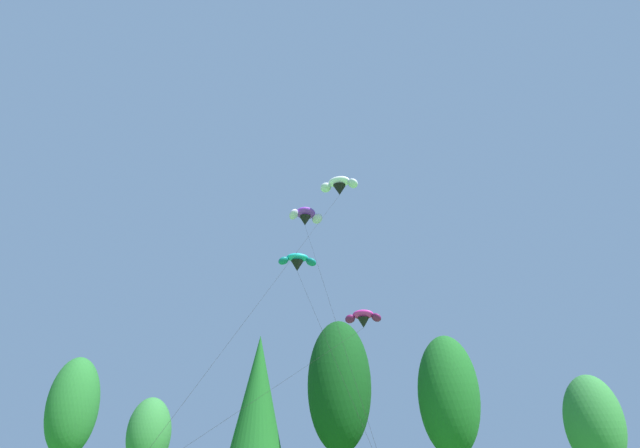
# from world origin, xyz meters

# --- Properties ---
(treeline_tree_a) EXTENTS (5.46, 5.46, 13.56)m
(treeline_tree_a) POSITION_xyz_m (-37.14, 47.21, 8.21)
(treeline_tree_a) COLOR #472D19
(treeline_tree_a) RESTS_ON ground_plane
(treeline_tree_b) EXTENTS (4.05, 4.05, 8.34)m
(treeline_tree_b) POSITION_xyz_m (-23.80, 43.19, 5.04)
(treeline_tree_b) COLOR #472D19
(treeline_tree_b) RESTS_ON ground_plane
(treeline_tree_c) EXTENTS (4.69, 4.69, 14.05)m
(treeline_tree_c) POSITION_xyz_m (-13.88, 45.60, 8.80)
(treeline_tree_c) COLOR #472D19
(treeline_tree_c) RESTS_ON ground_plane
(treeline_tree_d) EXTENTS (5.89, 5.89, 15.15)m
(treeline_tree_d) POSITION_xyz_m (-6.28, 47.03, 9.18)
(treeline_tree_d) COLOR #472D19
(treeline_tree_d) RESTS_ON ground_plane
(treeline_tree_e) EXTENTS (5.43, 5.43, 13.46)m
(treeline_tree_e) POSITION_xyz_m (3.34, 49.01, 8.15)
(treeline_tree_e) COLOR #472D19
(treeline_tree_e) RESTS_ON ground_plane
(treeline_tree_f) EXTENTS (4.18, 4.18, 8.80)m
(treeline_tree_f) POSITION_xyz_m (14.23, 44.57, 5.33)
(treeline_tree_f) COLOR #472D19
(treeline_tree_f) RESTS_ON ground_plane
(parafoil_kite_high_white) EXTENTS (4.72, 21.79, 24.66)m
(parafoil_kite_high_white) POSITION_xyz_m (-3.35, 38.64, 25.32)
(parafoil_kite_high_white) COLOR white
(parafoil_kite_mid_purple) EXTENTS (11.60, 16.77, 22.22)m
(parafoil_kite_mid_purple) POSITION_xyz_m (-6.69, 38.94, 22.94)
(parafoil_kite_mid_purple) COLOR purple
(parafoil_kite_far_magenta) EXTENTS (6.64, 19.82, 11.75)m
(parafoil_kite_far_magenta) POSITION_xyz_m (-1.05, 36.75, 12.62)
(parafoil_kite_far_magenta) COLOR #D12893
(parafoil_kite_low_teal) EXTENTS (9.32, 9.20, 15.01)m
(parafoil_kite_low_teal) POSITION_xyz_m (-4.51, 31.87, 15.92)
(parafoil_kite_low_teal) COLOR teal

